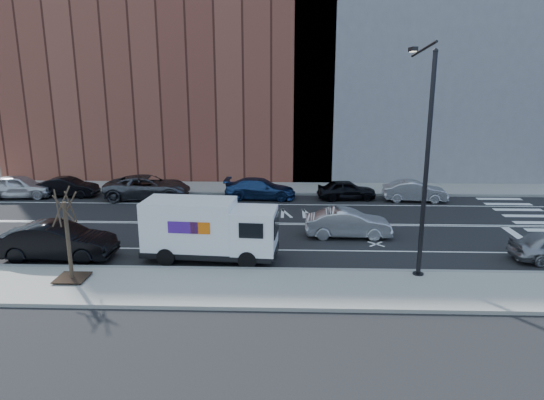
# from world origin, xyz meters

# --- Properties ---
(ground) EXTENTS (120.00, 120.00, 0.00)m
(ground) POSITION_xyz_m (0.00, 0.00, 0.00)
(ground) COLOR black
(ground) RESTS_ON ground
(sidewalk_near) EXTENTS (44.00, 3.60, 0.15)m
(sidewalk_near) POSITION_xyz_m (0.00, -8.80, 0.07)
(sidewalk_near) COLOR gray
(sidewalk_near) RESTS_ON ground
(sidewalk_far) EXTENTS (44.00, 3.60, 0.15)m
(sidewalk_far) POSITION_xyz_m (0.00, 8.80, 0.07)
(sidewalk_far) COLOR gray
(sidewalk_far) RESTS_ON ground
(curb_near) EXTENTS (44.00, 0.25, 0.17)m
(curb_near) POSITION_xyz_m (0.00, -7.00, 0.08)
(curb_near) COLOR gray
(curb_near) RESTS_ON ground
(curb_far) EXTENTS (44.00, 0.25, 0.17)m
(curb_far) POSITION_xyz_m (0.00, 7.00, 0.08)
(curb_far) COLOR gray
(curb_far) RESTS_ON ground
(road_markings) EXTENTS (40.00, 8.60, 0.01)m
(road_markings) POSITION_xyz_m (0.00, 0.00, 0.00)
(road_markings) COLOR white
(road_markings) RESTS_ON ground
(bldg_brick) EXTENTS (26.00, 10.00, 22.00)m
(bldg_brick) POSITION_xyz_m (-8.00, 15.60, 11.00)
(bldg_brick) COLOR brown
(bldg_brick) RESTS_ON ground
(bldg_concrete) EXTENTS (20.00, 10.00, 26.00)m
(bldg_concrete) POSITION_xyz_m (12.00, 15.60, 13.00)
(bldg_concrete) COLOR slate
(bldg_concrete) RESTS_ON ground
(streetlight) EXTENTS (0.44, 4.02, 9.34)m
(streetlight) POSITION_xyz_m (7.00, -6.91, 5.08)
(streetlight) COLOR black
(streetlight) RESTS_ON ground
(street_tree) EXTENTS (1.20, 1.20, 3.75)m
(street_tree) POSITION_xyz_m (-7.00, -8.40, 1.45)
(street_tree) COLOR black
(street_tree) RESTS_ON ground
(fedex_van) EXTENTS (6.15, 2.52, 2.74)m
(fedex_van) POSITION_xyz_m (-1.90, -5.60, 1.44)
(fedex_van) COLOR black
(fedex_van) RESTS_ON ground
(far_parked_a) EXTENTS (4.80, 2.29, 1.58)m
(far_parked_a) POSITION_xyz_m (-16.80, 5.59, 0.79)
(far_parked_a) COLOR silver
(far_parked_a) RESTS_ON ground
(far_parked_b) EXTENTS (4.08, 1.49, 1.33)m
(far_parked_b) POSITION_xyz_m (-13.60, 6.03, 0.67)
(far_parked_b) COLOR black
(far_parked_b) RESTS_ON ground
(far_parked_c) EXTENTS (5.97, 3.21, 1.59)m
(far_parked_c) POSITION_xyz_m (-7.93, 5.68, 0.80)
(far_parked_c) COLOR #46474D
(far_parked_c) RESTS_ON ground
(far_parked_d) EXTENTS (4.88, 2.17, 1.39)m
(far_parked_d) POSITION_xyz_m (-0.27, 5.87, 0.70)
(far_parked_d) COLOR navy
(far_parked_d) RESTS_ON ground
(far_parked_e) EXTENTS (4.04, 1.92, 1.33)m
(far_parked_e) POSITION_xyz_m (5.58, 5.85, 0.67)
(far_parked_e) COLOR black
(far_parked_e) RESTS_ON ground
(far_parked_f) EXTENTS (4.22, 1.67, 1.37)m
(far_parked_f) POSITION_xyz_m (10.07, 5.52, 0.68)
(far_parked_f) COLOR #B0AFB4
(far_parked_f) RESTS_ON ground
(driving_sedan) EXTENTS (4.38, 1.53, 1.44)m
(driving_sedan) POSITION_xyz_m (4.73, -2.14, 0.72)
(driving_sedan) COLOR #B1B2B6
(driving_sedan) RESTS_ON ground
(near_parked_rear_a) EXTENTS (5.10, 1.84, 1.67)m
(near_parked_rear_a) POSITION_xyz_m (-8.75, -5.79, 0.84)
(near_parked_rear_a) COLOR black
(near_parked_rear_a) RESTS_ON ground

